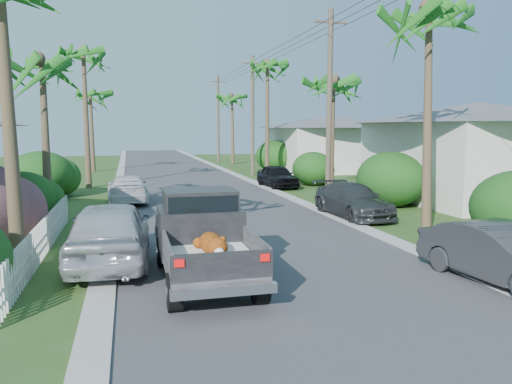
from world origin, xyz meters
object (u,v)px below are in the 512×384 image
object	(u,v)px
pickup_truck	(202,234)
palm_l_d	(90,93)
parked_car_rm	(353,201)
palm_l_b	(41,60)
parked_car_rf	(277,176)
utility_pole_d	(218,119)
palm_r_d	(232,96)
utility_pole_b	(329,106)
house_right_far	(332,146)
utility_pole_c	(253,115)
palm_r_a	(432,10)
palm_r_b	(333,81)
parked_car_lf	(128,189)
parked_car_ln	(110,232)
palm_l_c	(83,52)
palm_r_c	(267,64)
parked_car_rn	(502,255)
house_right_near	(476,155)

from	to	relation	value
pickup_truck	palm_l_d	xyz separation A→B (m)	(-4.48, 31.61, 5.43)
parked_car_rm	palm_l_d	xyz separation A→B (m)	(-11.50, 25.04, 5.79)
palm_l_b	parked_car_rf	bearing A→B (deg)	32.18
utility_pole_d	palm_r_d	bearing A→B (deg)	-73.30
utility_pole_b	palm_r_d	bearing A→B (deg)	88.09
palm_r_d	house_right_far	distance (m)	12.79
utility_pole_c	palm_r_a	bearing A→B (deg)	-88.18
palm_r_b	palm_r_d	size ratio (longest dim) A/B	0.90
palm_l_d	house_right_far	distance (m)	20.37
parked_car_lf	palm_r_d	xyz separation A→B (m)	(10.24, 24.85, 6.08)
palm_l_d	utility_pole_c	world-z (taller)	utility_pole_c
pickup_truck	palm_r_b	xyz separation A→B (m)	(8.62, 12.61, 4.94)
parked_car_rf	parked_car_ln	bearing A→B (deg)	-124.75
palm_l_c	utility_pole_c	xyz separation A→B (m)	(11.60, 6.00, -3.31)
parked_car_ln	pickup_truck	bearing A→B (deg)	145.65
utility_pole_d	palm_l_b	bearing A→B (deg)	-111.80
parked_car_rf	palm_r_d	xyz separation A→B (m)	(1.50, 20.58, 6.06)
palm_r_c	palm_r_a	bearing A→B (deg)	-89.71
parked_car_rf	utility_pole_d	size ratio (longest dim) A/B	0.44
palm_r_c	utility_pole_c	size ratio (longest dim) A/B	1.04
parked_car_rn	palm_l_d	distance (m)	36.11
parked_car_rm	utility_pole_b	xyz separation A→B (m)	(0.60, 4.04, 3.95)
palm_l_d	palm_r_a	distance (m)	30.80
parked_car_lf	palm_r_a	xyz separation A→B (m)	(10.04, -9.15, 6.77)
palm_l_b	house_right_near	distance (m)	20.19
utility_pole_c	house_right_far	bearing A→B (deg)	15.12
parked_car_rn	parked_car_rf	size ratio (longest dim) A/B	1.03
pickup_truck	parked_car_rn	bearing A→B (deg)	-19.63
utility_pole_c	parked_car_rm	bearing A→B (deg)	-91.80
parked_car_rf	palm_l_c	distance (m)	13.42
parked_car_rn	palm_l_c	bearing A→B (deg)	108.26
palm_l_d	palm_r_d	world-z (taller)	palm_r_d
palm_r_b	utility_pole_d	bearing A→B (deg)	92.05
pickup_truck	palm_r_d	xyz separation A→B (m)	(8.52, 37.61, 5.73)
palm_r_d	palm_l_b	bearing A→B (deg)	-115.41
pickup_truck	utility_pole_b	distance (m)	13.55
palm_l_b	house_right_near	world-z (taller)	palm_l_b
parked_car_ln	utility_pole_d	size ratio (longest dim) A/B	0.55
palm_r_b	palm_l_d	bearing A→B (deg)	124.59
utility_pole_c	palm_r_c	bearing A→B (deg)	-73.30
parked_car_rf	utility_pole_b	distance (m)	7.55
parked_car_rn	utility_pole_d	bearing A→B (deg)	81.24
palm_r_c	palm_r_d	distance (m)	14.07
palm_r_d	house_right_near	xyz separation A→B (m)	(6.50, -28.00, -4.52)
utility_pole_d	palm_l_c	bearing A→B (deg)	-118.92
parked_car_rf	utility_pole_d	xyz separation A→B (m)	(0.60, 23.58, 3.92)
palm_r_d	utility_pole_b	world-z (taller)	utility_pole_b
palm_l_c	palm_r_d	size ratio (longest dim) A/B	1.15
parked_car_rm	parked_car_lf	xyz separation A→B (m)	(-8.74, 6.19, 0.00)
parked_car_lf	palm_r_d	bearing A→B (deg)	-114.16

